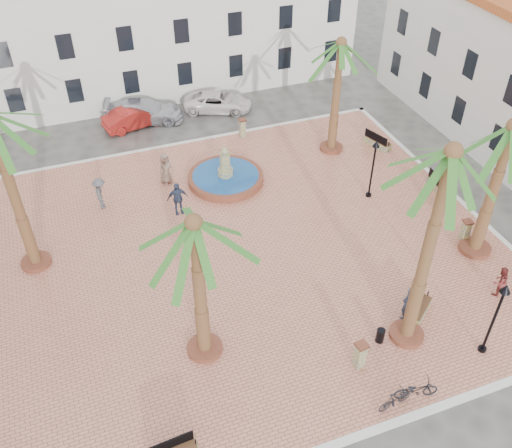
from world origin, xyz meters
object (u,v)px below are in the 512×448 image
object	(u,v)px
palm_ne	(340,56)
bench_e	(439,187)
pedestrian_fountain_b	(177,198)
bench_ne	(377,142)
palm_s	(448,174)
car_silver	(144,111)
pedestrian_east	(451,187)
bicycle_b	(395,399)
bench_se	(420,309)
car_red	(135,117)
bollard_n	(242,128)
cyclist_a	(408,303)
litter_bin	(380,335)
pedestrian_north	(100,193)
car_white	(218,102)
bollard_se	(360,355)
lamppost_s	(499,307)
lamppost_e	(374,159)
bicycle_a	(416,389)
palm_e	(509,143)
bollard_e	(466,230)
pedestrian_fountain_a	(165,169)
cyclist_b	(500,281)
palm_sw	(195,240)
fountain	(226,177)

from	to	relation	value
palm_ne	bench_e	xyz separation A→B (m)	(3.72, -6.19, -5.81)
pedestrian_fountain_b	bench_ne	bearing A→B (deg)	9.92
palm_s	car_silver	xyz separation A→B (m)	(-6.50, 22.48, -7.71)
bench_ne	pedestrian_east	world-z (taller)	pedestrian_east
bench_e	bicycle_b	bearing A→B (deg)	144.08
bench_se	car_red	size ratio (longest dim) A/B	0.39
bicycle_b	car_silver	size ratio (longest dim) A/B	0.29
palm_ne	bicycle_b	distance (m)	19.24
bollard_n	bicycle_b	xyz separation A→B (m)	(-1.25, -20.80, -0.19)
pedestrian_east	car_red	xyz separation A→B (m)	(-14.65, 14.41, -0.31)
bicycle_b	car_silver	world-z (taller)	car_silver
cyclist_a	pedestrian_east	bearing A→B (deg)	-152.72
litter_bin	pedestrian_north	bearing A→B (deg)	125.26
pedestrian_north	car_white	size ratio (longest dim) A/B	0.39
bollard_se	pedestrian_east	distance (m)	12.96
palm_ne	pedestrian_north	bearing A→B (deg)	-175.90
pedestrian_fountain_b	lamppost_s	bearing A→B (deg)	-54.30
lamppost_e	bicycle_a	distance (m)	13.15
pedestrian_north	cyclist_a	bearing A→B (deg)	-136.75
palm_e	palm_ne	size ratio (longest dim) A/B	1.02
bench_e	car_white	bearing A→B (deg)	37.33
bench_ne	car_silver	distance (m)	15.61
bench_e	bicycle_a	distance (m)	14.12
bollard_n	bollard_e	size ratio (longest dim) A/B	0.98
bench_ne	litter_bin	size ratio (longest dim) A/B	2.84
bench_se	bench_ne	distance (m)	14.03
pedestrian_fountain_a	palm_e	bearing A→B (deg)	-66.74
palm_e	pedestrian_fountain_a	xyz separation A→B (m)	(-13.03, 11.11, -5.24)
bollard_e	cyclist_b	xyz separation A→B (m)	(-0.87, -3.66, 0.13)
pedestrian_north	palm_sw	bearing A→B (deg)	-165.94
bollard_e	cyclist_a	size ratio (longest dim) A/B	0.71
cyclist_a	bollard_se	bearing A→B (deg)	10.09
bench_e	pedestrian_east	world-z (taller)	pedestrian_east
palm_ne	fountain	bearing A→B (deg)	-172.00
pedestrian_north	pedestrian_east	size ratio (longest dim) A/B	1.06
pedestrian_fountain_a	bench_ne	bearing A→B (deg)	-29.61
bench_ne	litter_bin	xyz separation A→B (m)	(-7.74, -13.74, 0.07)
car_silver	bench_e	bearing A→B (deg)	-119.55
pedestrian_north	car_silver	bearing A→B (deg)	-23.47
palm_s	car_white	distance (m)	23.61
car_silver	bollard_e	bearing A→B (deg)	-129.49
fountain	bench_e	distance (m)	12.18
lamppost_s	bicycle_a	bearing A→B (deg)	-166.39
palm_sw	bicycle_a	xyz separation A→B (m)	(6.92, -4.99, -5.59)
bench_ne	bicycle_a	distance (m)	18.35
cyclist_b	palm_e	bearing A→B (deg)	-113.02
bollard_n	bollard_se	bearing A→B (deg)	-94.87
cyclist_b	bicycle_b	size ratio (longest dim) A/B	1.05
palm_sw	litter_bin	size ratio (longest dim) A/B	10.44
palm_s	pedestrian_north	xyz separation A→B (m)	(-10.70, 13.59, -7.39)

